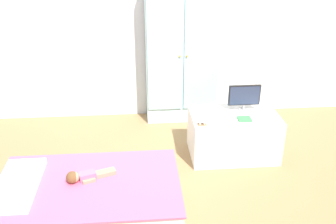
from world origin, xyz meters
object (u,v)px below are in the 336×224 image
(bed, at_px, (90,200))
(rocking_horse_toy, at_px, (203,120))
(doll, at_px, (82,176))
(tv_monitor, at_px, (244,96))
(wardrobe, at_px, (182,52))
(book_green, at_px, (244,119))
(tv_stand, at_px, (233,135))

(bed, height_order, rocking_horse_toy, rocking_horse_toy)
(doll, distance_m, tv_monitor, 1.77)
(doll, height_order, wardrobe, wardrobe)
(bed, relative_size, book_green, 11.53)
(book_green, bearing_deg, wardrobe, 116.22)
(bed, height_order, tv_stand, tv_stand)
(tv_stand, bearing_deg, book_green, -61.91)
(doll, relative_size, book_green, 3.06)
(doll, xyz_separation_m, tv_stand, (1.41, 0.79, -0.12))
(wardrobe, bearing_deg, rocking_horse_toy, -85.92)
(bed, relative_size, tv_monitor, 4.54)
(book_green, bearing_deg, bed, -153.45)
(rocking_horse_toy, distance_m, book_green, 0.42)
(tv_stand, bearing_deg, bed, -148.51)
(tv_monitor, relative_size, book_green, 2.54)
(wardrobe, bearing_deg, doll, -120.45)
(bed, xyz_separation_m, tv_monitor, (1.47, 0.92, 0.45))
(bed, relative_size, wardrobe, 0.87)
(tv_stand, bearing_deg, doll, -150.83)
(wardrobe, relative_size, book_green, 13.30)
(tv_stand, bearing_deg, rocking_horse_toy, -150.78)
(tv_stand, relative_size, rocking_horse_toy, 8.07)
(wardrobe, bearing_deg, tv_stand, -64.04)
(rocking_horse_toy, height_order, book_green, rocking_horse_toy)
(tv_monitor, height_order, rocking_horse_toy, tv_monitor)
(book_green, bearing_deg, tv_monitor, 78.62)
(wardrobe, distance_m, tv_monitor, 0.98)
(tv_stand, height_order, book_green, book_green)
(bed, distance_m, book_green, 1.62)
(doll, xyz_separation_m, wardrobe, (0.98, 1.66, 0.49))
(tv_stand, bearing_deg, wardrobe, 115.96)
(bed, distance_m, tv_monitor, 1.79)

